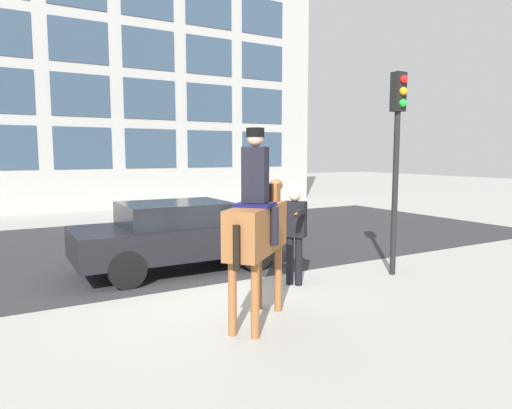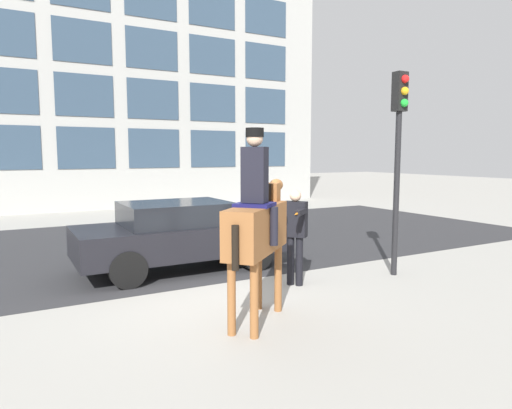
{
  "view_description": "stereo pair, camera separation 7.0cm",
  "coord_description": "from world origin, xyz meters",
  "px_view_note": "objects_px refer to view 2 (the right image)",
  "views": [
    {
      "loc": [
        -3.07,
        -6.78,
        2.32
      ],
      "look_at": [
        0.27,
        -0.88,
        1.57
      ],
      "focal_mm": 32.0,
      "sensor_mm": 36.0,
      "label": 1
    },
    {
      "loc": [
        -3.01,
        -6.82,
        2.32
      ],
      "look_at": [
        0.27,
        -0.88,
        1.57
      ],
      "focal_mm": 32.0,
      "sensor_mm": 36.0,
      "label": 2
    }
  ],
  "objects_px": {
    "mounted_horse_lead": "(257,224)",
    "traffic_light": "(399,140)",
    "street_car_near_lane": "(180,234)",
    "pedestrian_bystander": "(295,230)"
  },
  "relations": [
    {
      "from": "mounted_horse_lead",
      "to": "traffic_light",
      "type": "height_order",
      "value": "traffic_light"
    },
    {
      "from": "mounted_horse_lead",
      "to": "street_car_near_lane",
      "type": "relative_size",
      "value": 0.65
    },
    {
      "from": "mounted_horse_lead",
      "to": "traffic_light",
      "type": "relative_size",
      "value": 0.69
    },
    {
      "from": "traffic_light",
      "to": "street_car_near_lane",
      "type": "bearing_deg",
      "value": 145.15
    },
    {
      "from": "mounted_horse_lead",
      "to": "pedestrian_bystander",
      "type": "height_order",
      "value": "mounted_horse_lead"
    },
    {
      "from": "pedestrian_bystander",
      "to": "traffic_light",
      "type": "distance_m",
      "value": 2.63
    },
    {
      "from": "mounted_horse_lead",
      "to": "traffic_light",
      "type": "xyz_separation_m",
      "value": [
        3.53,
        0.87,
        1.21
      ]
    },
    {
      "from": "pedestrian_bystander",
      "to": "traffic_light",
      "type": "relative_size",
      "value": 0.44
    },
    {
      "from": "pedestrian_bystander",
      "to": "street_car_near_lane",
      "type": "distance_m",
      "value": 2.51
    },
    {
      "from": "street_car_near_lane",
      "to": "mounted_horse_lead",
      "type": "bearing_deg",
      "value": -90.95
    }
  ]
}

